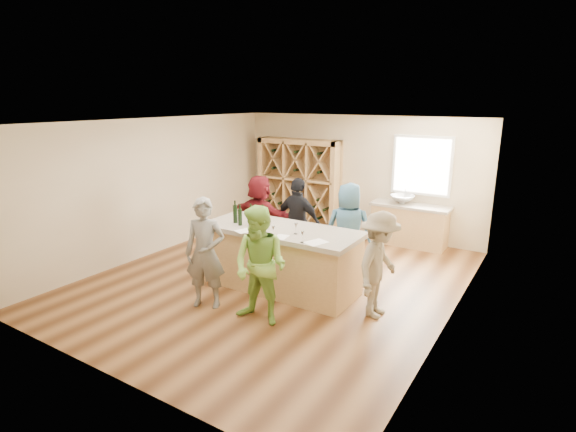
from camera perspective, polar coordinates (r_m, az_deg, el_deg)
The scene contains 33 objects.
floor at distance 8.25m, azimuth -1.34°, elevation -8.29°, with size 6.00×7.00×0.10m, color brown.
ceiling at distance 7.60m, azimuth -1.47°, elevation 12.27°, with size 6.00×7.00×0.10m, color white.
wall_back at distance 10.88m, azimuth 8.98°, elevation 5.17°, with size 6.00×0.10×2.80m, color beige.
wall_front at distance 5.33m, azimuth -23.01°, elevation -5.99°, with size 6.00×0.10×2.80m, color beige.
wall_left at distance 9.78m, azimuth -16.54°, elevation 3.66°, with size 0.10×7.00×2.80m, color beige.
wall_right at distance 6.67m, azimuth 21.04°, elevation -1.72°, with size 0.10×7.00×2.80m, color beige.
window_frame at distance 10.26m, azimuth 16.63°, elevation 6.14°, with size 1.30×0.06×1.30m, color white.
window_pane at distance 10.23m, azimuth 16.58°, elevation 6.12°, with size 1.18×0.01×1.18m, color white.
wine_rack at distance 11.35m, azimuth 1.37°, elevation 4.21°, with size 2.20×0.45×2.20m, color tan.
back_counter_base at distance 10.30m, azimuth 15.15°, elevation -1.24°, with size 1.60×0.58×0.86m, color tan.
back_counter_top at distance 10.19m, azimuth 15.32°, elevation 1.25°, with size 1.70×0.62×0.06m, color #A49886.
sink at distance 10.22m, azimuth 14.30°, elevation 2.06°, with size 0.54×0.54×0.19m, color silver.
faucet at distance 10.38m, azimuth 14.63°, elevation 2.55°, with size 0.02×0.02×0.30m, color silver.
tasting_counter_base at distance 7.68m, azimuth -0.91°, elevation -5.67°, with size 2.60×1.00×1.00m, color tan.
tasting_counter_top at distance 7.51m, azimuth -0.92°, elevation -1.81°, with size 2.72×1.12×0.08m, color #A49886.
wine_bottle_a at distance 7.82m, azimuth -6.72°, elevation 0.27°, with size 0.08×0.08×0.31m, color black.
wine_bottle_b at distance 7.65m, azimuth -6.11°, elevation -0.15°, with size 0.07×0.07×0.28m, color black.
wine_bottle_c at distance 7.65m, azimuth -4.72°, elevation -0.11°, with size 0.07×0.07×0.29m, color black.
wine_bottle_d at distance 7.48m, azimuth -3.97°, elevation -0.40°, with size 0.07×0.07×0.29m, color black.
wine_bottle_e at distance 7.51m, azimuth -3.23°, elevation -0.29°, with size 0.08×0.08×0.31m, color black.
wine_glass_a at distance 7.32m, azimuth -4.79°, elevation -1.27°, with size 0.06×0.06×0.17m, color white.
wine_glass_b at distance 7.00m, azimuth -1.89°, elevation -2.02°, with size 0.06×0.06×0.16m, color white.
wine_glass_c at distance 6.71m, azimuth 1.82°, elevation -2.69°, with size 0.07×0.07×0.18m, color white.
wine_glass_d at distance 7.13m, azimuth 0.99°, elevation -1.62°, with size 0.07×0.07×0.18m, color white.
tasting_menu_a at distance 7.37m, azimuth -5.47°, elevation -1.86°, with size 0.22×0.31×0.00m, color white.
tasting_menu_b at distance 7.01m, azimuth -0.89°, elevation -2.67°, with size 0.20×0.27×0.00m, color white.
tasting_menu_c at distance 6.76m, azimuth 3.59°, elevation -3.35°, with size 0.25×0.33×0.00m, color white.
person_near_left at distance 7.03m, azimuth -10.46°, elevation -4.68°, with size 0.63×0.46×1.74m, color slate.
person_near_right at distance 6.43m, azimuth -3.54°, elevation -6.35°, with size 0.84×0.46×1.74m, color #8CC64C.
person_server at distance 6.76m, azimuth 11.49°, elevation -6.12°, with size 1.04×0.48×1.61m, color gray.
person_far_mid at distance 8.63m, azimuth 1.30°, elevation -0.82°, with size 1.01×0.52×1.73m, color black.
person_far_right at distance 8.19m, azimuth 7.68°, elevation -1.78°, with size 0.85×0.55×1.73m, color #335972.
person_far_left at distance 9.08m, azimuth -3.58°, elevation -0.11°, with size 1.58×0.57×1.71m, color #590F14.
Camera 1 is at (4.18, -6.33, 3.18)m, focal length 28.00 mm.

